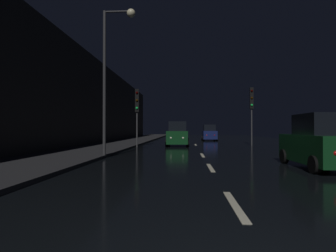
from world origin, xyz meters
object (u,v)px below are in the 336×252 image
object	(u,v)px
car_approaching_headlights	(178,135)
car_distant_taillights	(209,133)
traffic_light_far_right	(252,103)
streetlamp_overhead	(113,60)
traffic_light_far_left	(137,105)
car_parked_right_near	(320,143)

from	to	relation	value
car_approaching_headlights	car_distant_taillights	bearing A→B (deg)	161.44
car_approaching_headlights	traffic_light_far_right	bearing A→B (deg)	94.96
streetlamp_overhead	traffic_light_far_left	bearing A→B (deg)	91.57
streetlamp_overhead	car_approaching_headlights	distance (m)	11.63
car_distant_taillights	car_parked_right_near	xyz separation A→B (m)	(2.08, -24.83, 0.02)
streetlamp_overhead	car_parked_right_near	distance (m)	10.35
traffic_light_far_left	car_approaching_headlights	bearing A→B (deg)	112.30
car_parked_right_near	car_distant_taillights	bearing A→B (deg)	4.78
traffic_light_far_right	car_distant_taillights	world-z (taller)	traffic_light_far_right
traffic_light_far_right	car_distant_taillights	bearing A→B (deg)	-158.25
car_approaching_headlights	car_distant_taillights	size ratio (longest dim) A/B	1.06
streetlamp_overhead	car_distant_taillights	distance (m)	23.04
traffic_light_far_right	car_parked_right_near	size ratio (longest dim) A/B	1.26
traffic_light_far_left	car_parked_right_near	world-z (taller)	traffic_light_far_left
car_parked_right_near	car_approaching_headlights	bearing A→B (deg)	23.11
car_approaching_headlights	traffic_light_far_left	bearing A→B (deg)	-60.77
traffic_light_far_right	streetlamp_overhead	distance (m)	14.74
traffic_light_far_left	streetlamp_overhead	xyz separation A→B (m)	(0.23, -8.57, 1.59)
traffic_light_far_right	car_distant_taillights	size ratio (longest dim) A/B	1.29
car_approaching_headlights	car_distant_taillights	world-z (taller)	car_approaching_headlights
traffic_light_far_left	streetlamp_overhead	distance (m)	8.72
streetlamp_overhead	traffic_light_far_right	bearing A→B (deg)	48.54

